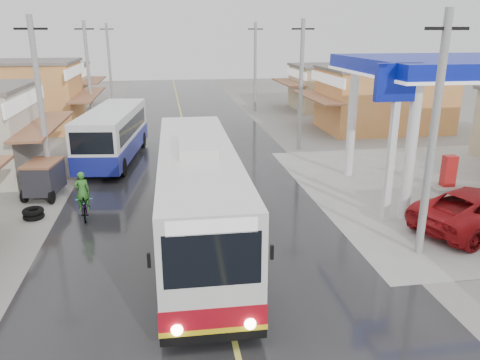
% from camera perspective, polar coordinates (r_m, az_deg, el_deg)
% --- Properties ---
extents(ground, '(120.00, 120.00, 0.00)m').
position_cam_1_polar(ground, '(15.41, -2.80, -10.72)').
color(ground, slate).
rests_on(ground, ground).
extents(road, '(12.00, 90.00, 0.02)m').
position_cam_1_polar(road, '(29.43, -6.10, 3.30)').
color(road, black).
rests_on(road, ground).
extents(centre_line, '(0.15, 90.00, 0.01)m').
position_cam_1_polar(centre_line, '(29.43, -6.10, 3.32)').
color(centre_line, '#D8CC4C').
rests_on(centre_line, road).
extents(shopfronts_right, '(11.00, 44.00, 4.80)m').
position_cam_1_polar(shopfronts_right, '(31.18, 22.99, 2.77)').
color(shopfronts_right, beige).
rests_on(shopfronts_right, ground).
extents(utility_poles_left, '(1.60, 50.00, 8.00)m').
position_cam_1_polar(utility_poles_left, '(30.88, -19.31, 3.06)').
color(utility_poles_left, gray).
rests_on(utility_poles_left, ground).
extents(utility_poles_right, '(1.60, 36.00, 8.00)m').
position_cam_1_polar(utility_poles_right, '(30.58, 7.13, 3.80)').
color(utility_poles_right, gray).
rests_on(utility_poles_right, ground).
extents(coach_bus, '(2.95, 12.31, 3.83)m').
position_cam_1_polar(coach_bus, '(16.41, -5.14, -1.87)').
color(coach_bus, silver).
rests_on(coach_bus, road).
extents(second_bus, '(3.55, 9.26, 3.00)m').
position_cam_1_polar(second_bus, '(28.11, -15.20, 5.44)').
color(second_bus, silver).
rests_on(second_bus, road).
extents(jeepney, '(6.30, 4.47, 1.60)m').
position_cam_1_polar(jeepney, '(20.15, 27.18, -3.22)').
color(jeepney, maroon).
rests_on(jeepney, ground).
extents(cyclist, '(0.92, 1.94, 2.02)m').
position_cam_1_polar(cyclist, '(20.07, -18.46, -2.61)').
color(cyclist, black).
rests_on(cyclist, ground).
extents(tricycle_near, '(1.72, 2.37, 1.68)m').
position_cam_1_polar(tricycle_near, '(23.09, -22.82, 0.33)').
color(tricycle_near, '#26262D').
rests_on(tricycle_near, ground).
extents(tyre_stack, '(0.85, 0.85, 0.44)m').
position_cam_1_polar(tyre_stack, '(20.89, -23.88, -3.75)').
color(tyre_stack, black).
rests_on(tyre_stack, ground).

